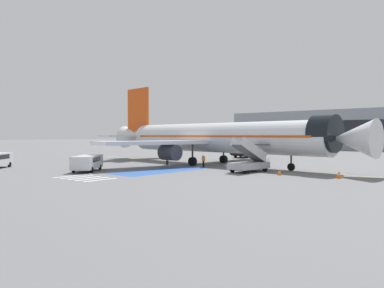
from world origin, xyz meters
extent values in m
plane|color=slate|center=(0.00, 0.00, 0.00)|extent=(600.00, 600.00, 0.00)
cube|color=gold|center=(-1.79, 0.53, 0.00)|extent=(75.59, 8.89, 0.01)
cube|color=#2856A8|center=(-1.79, -9.98, 0.00)|extent=(4.51, 12.88, 0.01)
cube|color=silver|center=(-4.79, -19.77, 0.00)|extent=(0.44, 3.60, 0.01)
cube|color=silver|center=(-3.59, -19.77, 0.00)|extent=(0.44, 3.60, 0.01)
cube|color=silver|center=(-2.39, -19.77, 0.00)|extent=(0.44, 3.60, 0.01)
cube|color=silver|center=(-1.19, -19.77, 0.00)|extent=(0.44, 3.60, 0.01)
cube|color=silver|center=(0.01, -19.77, 0.00)|extent=(0.44, 3.60, 0.01)
cylinder|color=silver|center=(-1.79, 0.53, 3.66)|extent=(32.31, 7.60, 3.96)
cone|color=silver|center=(16.31, -1.55, 3.66)|extent=(4.77, 4.35, 3.88)
cone|color=silver|center=(-20.67, 2.70, 3.66)|extent=(6.33, 4.45, 3.80)
cylinder|color=black|center=(13.36, -1.21, 4.16)|extent=(2.82, 4.24, 4.00)
cube|color=#DB4C14|center=(-1.79, 0.53, 3.86)|extent=(29.77, 7.38, 0.24)
cube|color=silver|center=(-3.93, 8.83, 3.07)|extent=(5.13, 15.32, 0.44)
cylinder|color=#38383D|center=(-2.74, 7.53, 1.84)|extent=(2.76, 2.24, 1.96)
cube|color=silver|center=(-5.76, -7.07, 3.07)|extent=(8.42, 15.92, 0.44)
cylinder|color=#38383D|center=(-4.31, -6.07, 1.84)|extent=(2.76, 2.24, 1.96)
cube|color=#DB4C14|center=(-19.78, 2.60, 8.26)|extent=(5.55, 0.99, 7.21)
cube|color=silver|center=(-18.76, 6.27, 3.86)|extent=(4.26, 6.70, 0.24)
cube|color=silver|center=(-19.62, -1.20, 3.86)|extent=(4.26, 6.70, 0.24)
cylinder|color=#38383D|center=(9.37, -0.75, 1.84)|extent=(0.20, 0.20, 2.85)
cylinder|color=black|center=(9.37, -0.75, 0.42)|extent=(0.87, 0.37, 0.84)
cylinder|color=#38383D|center=(-3.03, 3.77, 1.81)|extent=(0.24, 0.24, 2.52)
cylinder|color=black|center=(-3.03, 3.77, 0.55)|extent=(1.16, 0.72, 1.10)
cylinder|color=#38383D|center=(-3.73, -2.35, 1.81)|extent=(0.24, 0.24, 2.52)
cylinder|color=black|center=(-3.73, -2.35, 0.55)|extent=(1.16, 0.72, 1.10)
cube|color=#ADB2BA|center=(6.45, -5.03, 0.70)|extent=(2.73, 5.02, 0.70)
cylinder|color=black|center=(5.72, -3.25, 0.35)|extent=(0.30, 0.72, 0.70)
cylinder|color=black|center=(7.57, -3.47, 0.35)|extent=(0.30, 0.72, 0.70)
cylinder|color=black|center=(5.33, -6.59, 0.35)|extent=(0.30, 0.72, 0.70)
cylinder|color=black|center=(7.19, -6.80, 0.35)|extent=(0.30, 0.72, 0.70)
cube|color=#4C4C51|center=(6.45, -5.03, 1.99)|extent=(1.89, 4.28, 2.02)
cube|color=#4C4C51|center=(6.71, -2.76, 2.93)|extent=(1.76, 1.28, 0.12)
cube|color=silver|center=(5.69, -4.94, 2.46)|extent=(0.57, 4.45, 2.74)
cube|color=silver|center=(7.22, -5.12, 2.46)|extent=(0.57, 4.45, 2.74)
cube|color=#38383D|center=(-8.29, 19.05, 0.78)|extent=(3.64, 8.43, 0.60)
cube|color=silver|center=(-8.86, 23.00, 1.28)|extent=(2.61, 2.13, 1.60)
cube|color=black|center=(-8.99, 23.90, 1.60)|extent=(1.99, 0.32, 0.70)
cylinder|color=#B7BCC4|center=(-8.24, 18.69, 2.18)|extent=(2.97, 5.88, 2.19)
cylinder|color=gold|center=(-8.24, 18.69, 2.18)|extent=(2.27, 0.66, 2.24)
cylinder|color=black|center=(-9.99, 22.47, 0.48)|extent=(0.41, 0.99, 0.96)
cylinder|color=black|center=(-7.64, 22.81, 0.48)|extent=(0.41, 0.99, 0.96)
cylinder|color=black|center=(-9.41, 18.43, 0.48)|extent=(0.41, 0.99, 0.96)
cylinder|color=black|center=(-7.05, 18.77, 0.48)|extent=(0.41, 0.99, 0.96)
cylinder|color=black|center=(-9.08, 16.19, 0.48)|extent=(0.41, 0.99, 0.96)
cylinder|color=black|center=(-6.73, 16.53, 0.48)|extent=(0.41, 0.99, 0.96)
cylinder|color=black|center=(-19.85, -18.83, 0.32)|extent=(0.58, 0.61, 0.64)
cube|color=silver|center=(-7.71, -15.81, 1.03)|extent=(5.04, 5.59, 1.42)
cube|color=black|center=(-7.71, -15.81, 1.34)|extent=(3.53, 3.68, 0.51)
cylinder|color=black|center=(-5.90, -16.55, 0.32)|extent=(0.55, 0.63, 0.64)
cylinder|color=black|center=(-7.40, -17.74, 0.32)|extent=(0.55, 0.63, 0.64)
cylinder|color=black|center=(-8.02, -13.89, 0.32)|extent=(0.55, 0.63, 0.64)
cylinder|color=black|center=(-9.52, -15.08, 0.32)|extent=(0.55, 0.63, 0.64)
cylinder|color=black|center=(-6.82, -3.77, 0.39)|extent=(0.14, 0.14, 0.79)
cylinder|color=black|center=(-6.98, -3.84, 0.39)|extent=(0.14, 0.14, 0.79)
cube|color=yellow|center=(-6.90, -3.81, 1.10)|extent=(0.47, 0.36, 0.62)
cube|color=silver|center=(-6.90, -3.81, 1.10)|extent=(0.48, 0.37, 0.06)
sphere|color=brown|center=(-6.90, -3.81, 1.52)|extent=(0.21, 0.21, 0.21)
cylinder|color=black|center=(-0.68, -3.83, 0.39)|extent=(0.14, 0.14, 0.78)
cylinder|color=black|center=(-0.85, -3.78, 0.39)|extent=(0.14, 0.14, 0.78)
cube|color=orange|center=(-0.76, -3.81, 1.09)|extent=(0.47, 0.33, 0.62)
cube|color=silver|center=(-0.76, -3.81, 1.09)|extent=(0.48, 0.34, 0.06)
sphere|color=beige|center=(-0.76, -3.81, 1.51)|extent=(0.21, 0.21, 0.21)
cone|color=orange|center=(16.02, -4.95, 0.33)|extent=(0.59, 0.59, 0.66)
cylinder|color=white|center=(16.02, -4.95, 0.36)|extent=(0.33, 0.33, 0.08)
cone|color=orange|center=(10.51, -5.92, 0.29)|extent=(0.52, 0.52, 0.58)
cylinder|color=white|center=(10.51, -5.92, 0.32)|extent=(0.29, 0.29, 0.07)
cube|color=#89939E|center=(0.10, 68.58, 5.52)|extent=(79.81, 12.00, 11.03)
cube|color=#19232D|center=(0.10, 62.53, 6.07)|extent=(76.61, 0.10, 3.86)
camera|label=1|loc=(27.56, -40.20, 4.00)|focal=35.00mm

